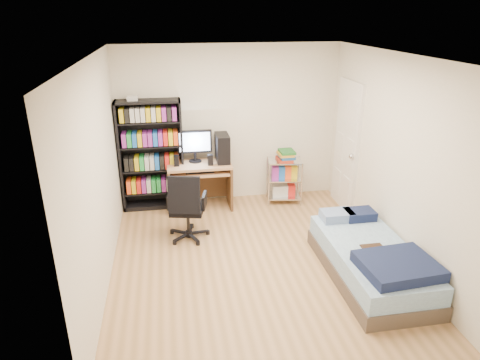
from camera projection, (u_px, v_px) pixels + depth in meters
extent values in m
cube|color=tan|center=(253.00, 261.00, 5.44)|extent=(3.50, 4.00, 0.04)
cube|color=white|center=(256.00, 54.00, 4.50)|extent=(3.50, 4.00, 0.04)
cube|color=silver|center=(229.00, 125.00, 6.82)|extent=(3.50, 0.04, 2.50)
cube|color=silver|center=(310.00, 260.00, 3.12)|extent=(3.50, 0.04, 2.50)
cube|color=silver|center=(97.00, 176.00, 4.69)|extent=(0.04, 4.00, 2.50)
cube|color=silver|center=(396.00, 159.00, 5.25)|extent=(0.04, 4.00, 2.50)
cube|color=black|center=(152.00, 156.00, 6.60)|extent=(0.97, 0.32, 1.72)
cube|color=black|center=(155.00, 191.00, 6.82)|extent=(0.90, 0.30, 0.02)
cube|color=red|center=(154.00, 184.00, 6.77)|extent=(0.84, 0.26, 0.20)
cube|color=black|center=(153.00, 169.00, 6.68)|extent=(0.90, 0.30, 0.02)
cube|color=blue|center=(152.00, 161.00, 6.63)|extent=(0.84, 0.26, 0.20)
cube|color=black|center=(151.00, 146.00, 6.54)|extent=(0.90, 0.30, 0.02)
cube|color=gold|center=(150.00, 138.00, 6.49)|extent=(0.84, 0.26, 0.20)
cube|color=black|center=(149.00, 122.00, 6.40)|extent=(0.90, 0.30, 0.02)
cube|color=green|center=(148.00, 114.00, 6.35)|extent=(0.84, 0.26, 0.20)
cube|color=silver|center=(132.00, 98.00, 6.24)|extent=(0.15, 0.13, 0.07)
cube|color=tan|center=(199.00, 165.00, 6.63)|extent=(0.99, 0.54, 0.04)
cube|color=#3B2A20|center=(170.00, 189.00, 6.69)|extent=(0.04, 0.54, 0.70)
cube|color=#3B2A20|center=(229.00, 185.00, 6.84)|extent=(0.04, 0.54, 0.70)
cube|color=#3B2A20|center=(199.00, 180.00, 6.99)|extent=(0.95, 0.03, 0.64)
cube|color=tan|center=(200.00, 172.00, 6.59)|extent=(0.89, 0.44, 0.02)
cube|color=black|center=(200.00, 171.00, 6.56)|extent=(0.43, 0.15, 0.02)
cube|color=black|center=(195.00, 141.00, 6.59)|extent=(0.53, 0.05, 0.35)
cube|color=#CCDCFF|center=(195.00, 142.00, 6.57)|extent=(0.47, 0.01, 0.30)
cube|color=black|center=(222.00, 148.00, 6.64)|extent=(0.20, 0.41, 0.43)
cube|color=black|center=(176.00, 161.00, 6.49)|extent=(0.08, 0.08, 0.17)
cube|color=black|center=(210.00, 160.00, 6.53)|extent=(0.08, 0.08, 0.17)
cylinder|color=black|center=(188.00, 221.00, 5.89)|extent=(0.05, 0.05, 0.34)
cube|color=black|center=(188.00, 209.00, 5.82)|extent=(0.52, 0.52, 0.07)
cube|color=black|center=(184.00, 195.00, 5.53)|extent=(0.43, 0.22, 0.50)
cube|color=black|center=(170.00, 200.00, 5.79)|extent=(0.09, 0.27, 0.20)
cube|color=black|center=(204.00, 201.00, 5.76)|extent=(0.09, 0.27, 0.20)
cylinder|color=silver|center=(269.00, 185.00, 6.78)|extent=(0.02, 0.02, 0.72)
cylinder|color=silver|center=(302.00, 185.00, 6.79)|extent=(0.02, 0.02, 0.72)
cylinder|color=silver|center=(267.00, 177.00, 7.13)|extent=(0.02, 0.02, 0.72)
cylinder|color=silver|center=(298.00, 177.00, 7.14)|extent=(0.02, 0.02, 0.72)
cube|color=silver|center=(283.00, 195.00, 7.06)|extent=(0.57, 0.45, 0.02)
cube|color=silver|center=(284.00, 178.00, 6.94)|extent=(0.57, 0.45, 0.02)
cube|color=silver|center=(285.00, 161.00, 6.83)|extent=(0.57, 0.45, 0.02)
cube|color=maroon|center=(285.00, 155.00, 6.80)|extent=(0.27, 0.32, 0.16)
cube|color=#4F443B|center=(369.00, 270.00, 5.06)|extent=(0.91, 1.82, 0.18)
cube|color=#9AC6E6|center=(371.00, 255.00, 4.98)|extent=(0.87, 1.79, 0.22)
cube|color=#131C3D|center=(398.00, 266.00, 4.47)|extent=(0.82, 0.69, 0.13)
cube|color=#93B0D1|center=(337.00, 216.00, 5.57)|extent=(0.41, 0.27, 0.12)
cube|color=#131C3D|center=(359.00, 214.00, 5.60)|extent=(0.38, 0.27, 0.12)
cube|color=#3D2313|center=(374.00, 248.00, 4.90)|extent=(0.26, 0.20, 0.01)
cube|color=silver|center=(347.00, 146.00, 6.57)|extent=(0.05, 0.80, 2.00)
sphere|color=silver|center=(351.00, 156.00, 6.29)|extent=(0.08, 0.08, 0.08)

